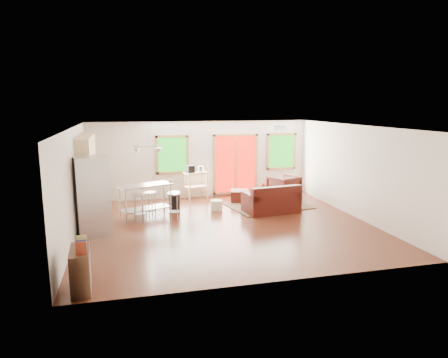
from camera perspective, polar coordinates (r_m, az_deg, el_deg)
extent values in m
cube|color=#3C190F|center=(10.61, 0.39, -6.72)|extent=(7.50, 7.00, 0.02)
cube|color=white|center=(10.15, 0.41, 7.55)|extent=(7.50, 7.00, 0.02)
cube|color=silver|center=(13.69, -3.24, 2.81)|extent=(7.50, 0.02, 2.60)
cube|color=silver|center=(10.07, -20.81, -0.69)|extent=(0.02, 7.00, 2.60)
cube|color=silver|center=(11.80, 18.39, 1.03)|extent=(0.02, 7.00, 2.60)
cube|color=silver|center=(7.04, 7.52, -4.74)|extent=(7.50, 0.02, 2.60)
cube|color=#145A12|center=(13.46, -7.40, 3.47)|extent=(0.94, 0.02, 1.14)
cube|color=#AB7341|center=(13.40, -7.47, 6.06)|extent=(1.10, 0.05, 0.08)
cube|color=#AB7341|center=(13.55, -7.34, 0.91)|extent=(1.10, 0.05, 0.08)
cube|color=#AB7341|center=(13.42, -9.57, 3.38)|extent=(0.08, 0.05, 1.30)
cube|color=#AB7341|center=(13.53, -5.26, 3.55)|extent=(0.08, 0.05, 1.30)
cube|color=#BA140A|center=(13.94, 1.66, 2.13)|extent=(1.44, 0.02, 1.94)
cube|color=#AB7341|center=(13.83, 1.68, 6.28)|extent=(1.60, 0.05, 0.08)
cube|color=#AB7341|center=(14.12, 1.64, -1.92)|extent=(1.60, 0.05, 0.08)
cube|color=#AB7341|center=(13.75, -1.39, 2.02)|extent=(0.08, 0.05, 2.10)
cube|color=#AB7341|center=(14.16, 4.62, 2.24)|extent=(0.08, 0.05, 2.10)
cube|color=#AB7341|center=(13.94, 1.66, 2.13)|extent=(0.08, 0.05, 1.94)
cube|color=#145A12|center=(14.43, 8.20, 3.92)|extent=(0.94, 0.02, 1.14)
cube|color=#AB7341|center=(14.38, 8.26, 6.34)|extent=(1.10, 0.05, 0.08)
cube|color=#AB7341|center=(14.51, 8.13, 1.53)|extent=(1.10, 0.05, 0.08)
cube|color=#AB7341|center=(14.25, 6.29, 3.88)|extent=(0.08, 0.05, 1.30)
cube|color=#AB7341|center=(14.63, 10.05, 3.96)|extent=(0.08, 0.05, 1.30)
cube|color=#415336|center=(12.73, 6.22, -3.74)|extent=(2.72, 2.27, 0.02)
cube|color=#330C08|center=(11.95, 6.72, -3.67)|extent=(1.66, 1.07, 0.44)
cube|color=#330C08|center=(11.57, 7.53, -2.04)|extent=(1.58, 0.39, 0.40)
cube|color=#330C08|center=(11.59, 3.76, -2.53)|extent=(0.31, 0.91, 0.17)
cube|color=#330C08|center=(12.21, 9.59, -1.98)|extent=(0.31, 0.91, 0.17)
cube|color=#330C08|center=(11.78, 5.14, -2.43)|extent=(0.71, 0.65, 0.13)
cube|color=#330C08|center=(12.09, 8.09, -2.16)|extent=(0.71, 0.65, 0.13)
cube|color=#3C2316|center=(12.80, 6.82, -1.95)|extent=(1.05, 0.66, 0.04)
cube|color=#3C2316|center=(12.51, 5.24, -3.17)|extent=(0.06, 0.06, 0.37)
cube|color=#3C2316|center=(12.77, 8.93, -2.97)|extent=(0.06, 0.06, 0.37)
cube|color=#3C2316|center=(12.93, 4.69, -2.70)|extent=(0.06, 0.06, 0.37)
cube|color=#3C2316|center=(13.18, 8.27, -2.52)|extent=(0.06, 0.06, 0.37)
imported|color=#330C08|center=(13.58, 8.50, -1.01)|extent=(1.11, 1.08, 0.89)
cube|color=#330C08|center=(13.12, 2.24, -2.44)|extent=(0.70, 0.70, 0.38)
cylinder|color=white|center=(12.05, -1.08, -3.78)|extent=(0.46, 0.46, 0.31)
imported|color=silver|center=(12.47, 5.67, -1.72)|extent=(0.26, 0.27, 0.20)
sphere|color=#B41608|center=(12.47, 5.74, -0.94)|extent=(0.10, 0.10, 0.08)
sphere|color=#B41608|center=(12.39, 5.63, -0.91)|extent=(0.10, 0.10, 0.08)
sphere|color=#B41608|center=(12.46, 5.56, -0.74)|extent=(0.10, 0.10, 0.08)
imported|color=maroon|center=(12.69, 8.25, -1.41)|extent=(0.20, 0.05, 0.27)
cube|color=#D8B381|center=(11.87, -18.12, -3.09)|extent=(0.60, 2.20, 0.90)
cube|color=black|center=(11.77, -18.25, -0.87)|extent=(0.64, 2.24, 0.04)
cube|color=#D8B381|center=(11.63, -19.14, 4.09)|extent=(0.36, 2.20, 0.70)
cylinder|color=#B7BABC|center=(11.26, -18.46, -0.81)|extent=(0.12, 0.12, 0.18)
cube|color=black|center=(12.14, -18.15, 0.05)|extent=(0.22, 0.18, 0.20)
cube|color=#B7BABC|center=(10.25, -18.31, -2.26)|extent=(0.91, 0.90, 1.93)
cube|color=gray|center=(10.31, -16.25, -2.08)|extent=(0.17, 0.69, 1.88)
cylinder|color=gray|center=(10.05, -15.94, -1.45)|extent=(0.03, 0.03, 1.28)
cylinder|color=gray|center=(10.51, -16.41, -0.96)|extent=(0.03, 0.03, 1.28)
cube|color=#B7BABC|center=(11.41, -11.19, -0.89)|extent=(1.60, 1.08, 0.04)
cube|color=gray|center=(11.56, -11.07, -4.15)|extent=(1.47, 0.97, 0.03)
cylinder|color=gray|center=(11.07, -13.83, -3.85)|extent=(0.05, 0.05, 0.90)
cylinder|color=gray|center=(11.59, -7.61, -2.98)|extent=(0.05, 0.05, 0.90)
cylinder|color=gray|center=(11.48, -14.64, -3.36)|extent=(0.05, 0.05, 0.90)
cylinder|color=gray|center=(11.98, -8.60, -2.55)|extent=(0.05, 0.05, 0.90)
imported|color=white|center=(11.43, -7.62, -0.27)|extent=(0.14, 0.12, 0.13)
cylinder|color=#B7BABC|center=(10.97, -12.14, -2.24)|extent=(0.42, 0.42, 0.04)
cylinder|color=gray|center=(11.14, -11.49, -4.08)|extent=(0.03, 0.03, 0.74)
cylinder|color=gray|center=(11.17, -12.50, -4.08)|extent=(0.03, 0.03, 0.74)
cylinder|color=gray|center=(10.98, -12.65, -4.34)|extent=(0.03, 0.03, 0.74)
cylinder|color=gray|center=(10.95, -11.61, -4.34)|extent=(0.03, 0.03, 0.74)
cylinder|color=gray|center=(11.09, -12.04, -4.86)|extent=(0.39, 0.39, 0.02)
cylinder|color=#B7BABC|center=(11.32, -10.52, -1.95)|extent=(0.46, 0.46, 0.04)
cylinder|color=gray|center=(11.53, -10.24, -3.62)|extent=(0.03, 0.03, 0.70)
cylinder|color=gray|center=(11.45, -11.09, -3.75)|extent=(0.03, 0.03, 0.70)
cylinder|color=gray|center=(11.29, -10.69, -3.95)|extent=(0.03, 0.03, 0.70)
cylinder|color=gray|center=(11.36, -9.82, -3.82)|extent=(0.03, 0.03, 0.70)
cylinder|color=gray|center=(11.44, -10.44, -4.39)|extent=(0.42, 0.42, 0.02)
cylinder|color=#B7BABC|center=(11.04, -7.25, -2.13)|extent=(0.41, 0.41, 0.04)
cylinder|color=gray|center=(11.22, -6.69, -3.90)|extent=(0.03, 0.03, 0.71)
cylinder|color=gray|center=(11.23, -7.68, -3.91)|extent=(0.03, 0.03, 0.71)
cylinder|color=gray|center=(11.04, -7.72, -4.16)|extent=(0.03, 0.03, 0.71)
cylinder|color=gray|center=(11.03, -6.72, -4.15)|extent=(0.03, 0.03, 0.71)
cylinder|color=gray|center=(11.16, -7.19, -4.65)|extent=(0.37, 0.37, 0.02)
cylinder|color=black|center=(11.91, -7.07, -3.38)|extent=(0.40, 0.40, 0.58)
cylinder|color=#B7BABC|center=(11.84, -7.11, -1.94)|extent=(0.41, 0.41, 0.05)
cube|color=#D8B381|center=(13.43, -4.08, 0.91)|extent=(0.86, 0.68, 0.04)
cube|color=#D8B381|center=(13.52, -4.06, -1.03)|extent=(0.81, 0.64, 0.03)
cube|color=#D8B381|center=(13.20, -4.94, -1.23)|extent=(0.05, 0.05, 0.91)
cube|color=#D8B381|center=(13.49, -2.45, -0.95)|extent=(0.05, 0.05, 0.91)
cube|color=#D8B381|center=(13.55, -5.65, -0.94)|extent=(0.05, 0.05, 0.91)
cube|color=#D8B381|center=(13.83, -3.22, -0.67)|extent=(0.05, 0.05, 0.91)
cube|color=black|center=(13.32, -4.84, 1.43)|extent=(0.29, 0.28, 0.24)
cylinder|color=#B7BABC|center=(13.50, -3.35, 1.48)|extent=(0.22, 0.22, 0.19)
cube|color=#3C2316|center=(7.43, -19.80, -12.07)|extent=(0.37, 0.84, 0.73)
cube|color=maroon|center=(7.00, -19.75, -9.30)|extent=(0.17, 0.06, 0.22)
cube|color=navy|center=(7.14, -19.71, -9.00)|extent=(0.17, 0.06, 0.20)
cube|color=#A8984E|center=(7.26, -19.68, -8.51)|extent=(0.17, 0.06, 0.24)
cube|color=maroon|center=(7.40, -19.62, -8.38)|extent=(0.17, 0.06, 0.18)
cube|color=white|center=(11.22, 7.65, 7.33)|extent=(0.35, 0.35, 0.12)
cylinder|color=gray|center=(11.37, -10.88, 6.12)|extent=(0.02, 0.02, 0.60)
cube|color=gray|center=(11.39, -10.83, 4.61)|extent=(0.80, 0.04, 0.03)
cone|color=#B7BABC|center=(11.39, -12.32, 3.95)|extent=(0.18, 0.18, 0.14)
cone|color=#B7BABC|center=(11.42, -9.30, 4.07)|extent=(0.18, 0.18, 0.14)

